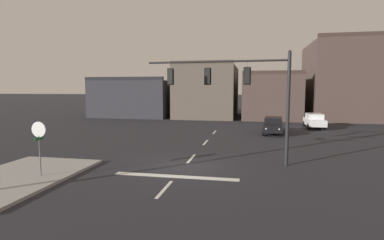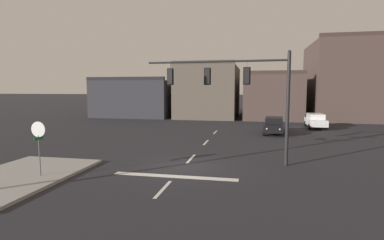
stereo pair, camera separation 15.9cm
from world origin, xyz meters
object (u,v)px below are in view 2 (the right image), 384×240
Objects in this scene: car_lot_nearside at (316,120)px; stop_sign at (39,135)px; signal_mast_near_side at (239,86)px; car_lot_middle at (274,125)px.

stop_sign is at bearing -126.24° from car_lot_nearside.
signal_mast_near_side is 1.89× the size of car_lot_nearside.
stop_sign is 0.62× the size of car_lot_middle.
car_lot_middle is at bearing 77.34° from signal_mast_near_side.
signal_mast_near_side is at bearing 29.16° from stop_sign.
signal_mast_near_side is 2.98× the size of stop_sign.
signal_mast_near_side is 1.85× the size of car_lot_middle.
signal_mast_near_side reaches higher than stop_sign.
car_lot_nearside and car_lot_middle have the same top height.
car_lot_nearside is 7.25m from car_lot_middle.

